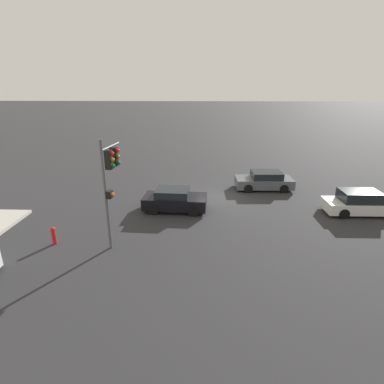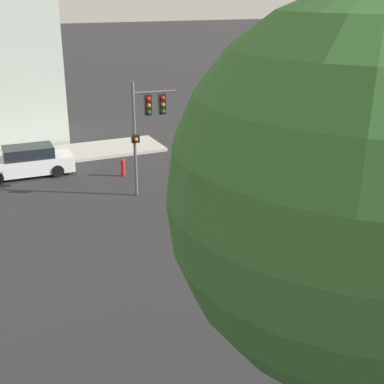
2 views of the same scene
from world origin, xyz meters
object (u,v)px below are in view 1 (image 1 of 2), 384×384
Objects in this scene: crossing_car_0 at (264,181)px; crossing_car_1 at (361,203)px; traffic_signal at (110,171)px; fire_hydrant at (54,235)px; crossing_car_2 at (175,200)px.

crossing_car_1 is (-5.00, 4.48, 0.02)m from crossing_car_0.
traffic_signal reaches higher than crossing_car_1.
fire_hydrant is (16.94, 4.51, -0.18)m from crossing_car_1.
traffic_signal reaches higher than crossing_car_0.
crossing_car_1 is at bearing -165.11° from fire_hydrant.
crossing_car_1 is at bearing 136.37° from crossing_car_0.
traffic_signal is 1.31× the size of crossing_car_2.
traffic_signal is 1.23× the size of crossing_car_0.
traffic_signal is at bearing -164.10° from crossing_car_1.
crossing_car_2 is 7.19m from fire_hydrant.
crossing_car_1 reaches higher than fire_hydrant.
crossing_car_2 is at bearing 65.26° from traffic_signal.
crossing_car_1 reaches higher than crossing_car_2.
crossing_car_1 is 17.53m from fire_hydrant.
fire_hydrant is at bearing -165.81° from crossing_car_1.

